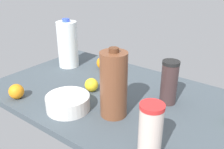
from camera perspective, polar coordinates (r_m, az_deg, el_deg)
The scene contains 9 objects.
countertop at distance 123.72cm, azimuth 0.00°, elevation -4.87°, with size 120.00×76.00×3.00cm, color #414B53.
mixing_bowl at distance 110.22cm, azimuth -10.03°, elevation -6.33°, with size 18.99×18.99×6.53cm, color silver.
shaker_bottle at distance 113.30cm, azimuth 12.94°, elevation -1.77°, with size 7.65×7.65×20.23cm.
tumbler_cup at distance 82.25cm, azimuth 8.78°, elevation -12.53°, with size 7.96×7.96×19.30cm.
milk_jug at distance 153.46cm, azimuth -10.10°, elevation 6.82°, with size 12.06×12.06×29.22cm.
chocolate_milk_jug at distance 99.99cm, azimuth 0.38°, elevation -2.33°, with size 11.12×11.12×29.36cm.
orange_near_front at distance 125.25cm, azimuth -21.02°, elevation -3.64°, with size 7.05×7.05×7.05cm, color orange.
lemon_loose at distance 123.90cm, azimuth -4.72°, elevation -2.37°, with size 6.73×6.73×6.73cm, color yellow.
orange_by_jug at distance 149.44cm, azimuth -2.06°, elevation 2.67°, with size 7.80×7.80×7.80cm, color orange.
Camera 1 is at (65.37, -86.35, 61.32)cm, focal length 40.00 mm.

